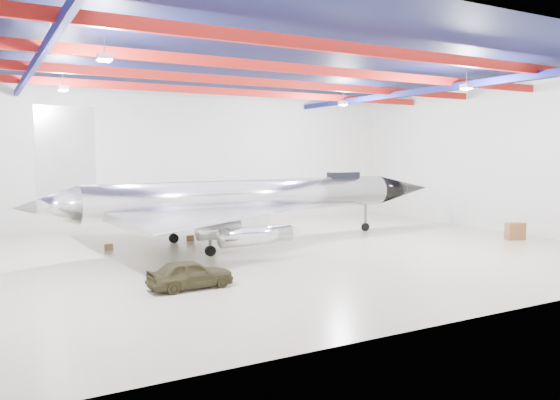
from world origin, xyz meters
TOP-DOWN VIEW (x-y plane):
  - floor at (0.00, 0.00)m, footprint 40.00×40.00m
  - wall_back at (0.00, 15.00)m, footprint 40.00×0.00m
  - wall_right at (20.00, 0.00)m, footprint 0.00×30.00m
  - ceiling at (0.00, 0.00)m, footprint 40.00×40.00m
  - ceiling_structure at (0.00, 0.00)m, footprint 39.50×29.50m
  - jet_aircraft at (1.06, 3.64)m, footprint 30.88×18.83m
  - jeep at (-6.59, -5.95)m, footprint 3.81×1.62m
  - desk at (17.42, -3.87)m, footprint 1.39×0.98m
  - crate_ply at (-7.76, 5.55)m, footprint 0.54×0.45m
  - toolbox_red at (0.56, 7.90)m, footprint 0.54×0.45m
  - parts_bin at (3.64, 6.27)m, footprint 0.63×0.58m
  - tool_chest at (4.20, 6.01)m, footprint 0.50×0.50m
  - oil_barrel at (-2.20, 6.43)m, footprint 0.61×0.54m
  - spares_box at (2.84, 9.84)m, footprint 0.46×0.46m

SIDE VIEW (x-z plane):
  - floor at x=0.00m, z-range 0.00..0.00m
  - crate_ply at x=-7.76m, z-range 0.00..0.35m
  - oil_barrel at x=-2.20m, z-range 0.00..0.36m
  - toolbox_red at x=0.56m, z-range 0.00..0.36m
  - parts_bin at x=3.64m, z-range 0.00..0.36m
  - tool_chest at x=4.20m, z-range 0.00..0.36m
  - spares_box at x=2.84m, z-range 0.00..0.36m
  - desk at x=17.42m, z-range 0.00..1.15m
  - jeep at x=-6.59m, z-range 0.00..1.28m
  - jet_aircraft at x=1.06m, z-range -1.45..6.97m
  - wall_back at x=0.00m, z-range -14.50..25.50m
  - wall_right at x=20.00m, z-range -9.50..20.50m
  - ceiling_structure at x=0.00m, z-range 9.79..10.86m
  - ceiling at x=0.00m, z-range 11.00..11.00m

